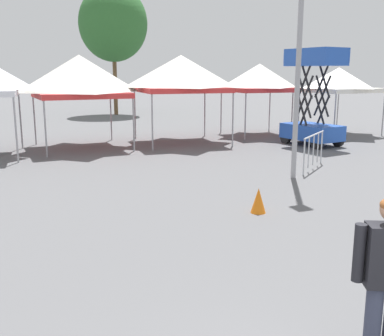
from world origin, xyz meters
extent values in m
cylinder|color=#9E9EA3|center=(-2.31, 14.00, 1.16)|extent=(0.06, 0.06, 2.32)
cylinder|color=#9E9EA3|center=(-2.09, 16.94, 1.16)|extent=(0.06, 0.06, 2.32)
cylinder|color=#9E9EA3|center=(-1.36, 14.61, 1.08)|extent=(0.06, 0.06, 2.15)
cylinder|color=#9E9EA3|center=(1.80, 14.81, 1.08)|extent=(0.06, 0.06, 2.15)
cylinder|color=#9E9EA3|center=(-1.55, 17.77, 1.08)|extent=(0.06, 0.06, 2.15)
cylinder|color=#9E9EA3|center=(1.61, 17.97, 1.08)|extent=(0.06, 0.06, 2.15)
pyramid|color=white|center=(0.13, 16.29, 2.85)|extent=(3.52, 3.52, 1.40)
cube|color=red|center=(0.13, 16.29, 2.05)|extent=(3.49, 3.49, 0.20)
cylinder|color=#9E9EA3|center=(2.47, 14.62, 1.15)|extent=(0.06, 0.06, 2.31)
cylinder|color=#9E9EA3|center=(5.73, 14.43, 1.15)|extent=(0.06, 0.06, 2.31)
cylinder|color=#9E9EA3|center=(2.66, 17.88, 1.15)|extent=(0.06, 0.06, 2.31)
cylinder|color=#9E9EA3|center=(5.92, 17.69, 1.15)|extent=(0.06, 0.06, 2.31)
pyramid|color=white|center=(4.20, 16.16, 2.95)|extent=(3.62, 3.62, 1.28)
cube|color=red|center=(4.20, 16.16, 2.21)|extent=(3.59, 3.59, 0.20)
cylinder|color=#9E9EA3|center=(7.01, 15.77, 1.11)|extent=(0.06, 0.06, 2.22)
cylinder|color=#9E9EA3|center=(9.68, 15.67, 1.11)|extent=(0.06, 0.06, 2.22)
cylinder|color=#9E9EA3|center=(7.10, 18.43, 1.11)|extent=(0.06, 0.06, 2.22)
cylinder|color=#9E9EA3|center=(9.77, 18.34, 1.11)|extent=(0.06, 0.06, 2.22)
pyramid|color=white|center=(8.39, 17.05, 2.76)|extent=(2.90, 2.90, 1.07)
cube|color=red|center=(8.39, 17.05, 2.12)|extent=(2.87, 2.87, 0.20)
cylinder|color=#9E9EA3|center=(10.61, 14.35, 1.10)|extent=(0.06, 0.06, 2.19)
cylinder|color=#9E9EA3|center=(13.53, 14.56, 1.10)|extent=(0.06, 0.06, 2.19)
cylinder|color=#9E9EA3|center=(10.40, 17.27, 1.10)|extent=(0.06, 0.06, 2.19)
cylinder|color=#9E9EA3|center=(13.32, 17.48, 1.10)|extent=(0.06, 0.06, 2.19)
pyramid|color=white|center=(11.97, 15.91, 2.65)|extent=(3.29, 3.29, 0.93)
cube|color=white|center=(11.97, 15.91, 2.09)|extent=(3.26, 3.26, 0.20)
cylinder|color=black|center=(8.42, 12.58, 0.24)|extent=(0.26, 0.50, 0.48)
cylinder|color=black|center=(9.60, 12.79, 0.24)|extent=(0.26, 0.50, 0.48)
cylinder|color=black|center=(8.12, 14.28, 0.24)|extent=(0.26, 0.50, 0.48)
cylinder|color=black|center=(9.29, 14.49, 0.24)|extent=(0.26, 0.50, 0.48)
cube|color=blue|center=(8.86, 13.54, 0.54)|extent=(1.78, 2.51, 0.60)
cylinder|color=black|center=(8.38, 13.45, 1.21)|extent=(0.22, 0.82, 1.64)
cylinder|color=black|center=(8.38, 13.45, 1.21)|extent=(0.22, 0.82, 1.64)
cylinder|color=black|center=(9.34, 13.62, 1.21)|extent=(0.22, 0.82, 1.64)
cylinder|color=black|center=(9.34, 13.62, 1.21)|extent=(0.22, 0.82, 1.64)
cylinder|color=black|center=(8.38, 13.45, 1.96)|extent=(0.22, 0.82, 1.64)
cylinder|color=black|center=(8.38, 13.45, 1.96)|extent=(0.22, 0.82, 1.64)
cylinder|color=black|center=(9.34, 13.62, 1.96)|extent=(0.22, 0.82, 1.64)
cylinder|color=black|center=(9.34, 13.62, 1.96)|extent=(0.22, 0.82, 1.64)
cylinder|color=black|center=(8.38, 13.45, 2.71)|extent=(0.22, 0.82, 1.64)
cylinder|color=black|center=(8.38, 13.45, 2.71)|extent=(0.22, 0.82, 1.64)
cylinder|color=black|center=(9.34, 13.62, 2.71)|extent=(0.22, 0.82, 1.64)
cylinder|color=black|center=(9.34, 13.62, 2.71)|extent=(0.22, 0.82, 1.64)
cube|color=blue|center=(8.86, 13.54, 3.20)|extent=(1.69, 2.38, 0.12)
cube|color=blue|center=(9.04, 12.50, 3.54)|extent=(1.32, 0.29, 0.55)
cube|color=blue|center=(8.67, 14.58, 3.54)|extent=(1.32, 0.29, 0.55)
cube|color=blue|center=(8.22, 13.42, 3.54)|extent=(0.44, 2.16, 0.55)
cube|color=blue|center=(9.49, 13.65, 3.54)|extent=(0.44, 2.16, 0.55)
cylinder|color=#33384C|center=(0.67, 1.36, 0.46)|extent=(0.16, 0.16, 0.92)
cylinder|color=black|center=(0.51, 1.44, 1.24)|extent=(0.11, 0.11, 0.56)
cylinder|color=#9E9EA3|center=(4.80, 8.80, 3.57)|extent=(0.14, 0.14, 7.15)
cylinder|color=brown|center=(4.49, 30.22, 2.15)|extent=(0.28, 0.28, 4.31)
ellipsoid|color=#2D662D|center=(4.49, 30.22, 6.17)|extent=(4.65, 4.65, 5.11)
cylinder|color=#B7BABF|center=(6.05, 9.61, 1.05)|extent=(1.67, 1.35, 0.05)
cylinder|color=#B7BABF|center=(6.82, 10.23, 0.53)|extent=(0.04, 0.04, 1.05)
cylinder|color=#B7BABF|center=(5.27, 8.98, 0.53)|extent=(0.04, 0.04, 1.05)
cylinder|color=#B7BABF|center=(6.46, 9.93, 0.58)|extent=(0.04, 0.04, 0.92)
cylinder|color=#B7BABF|center=(6.05, 9.61, 0.58)|extent=(0.04, 0.04, 0.92)
cylinder|color=#B7BABF|center=(5.64, 9.28, 0.58)|extent=(0.04, 0.04, 0.92)
cone|color=orange|center=(2.27, 6.32, 0.27)|extent=(0.32, 0.32, 0.53)
camera|label=1|loc=(-2.40, -1.68, 2.88)|focal=42.52mm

